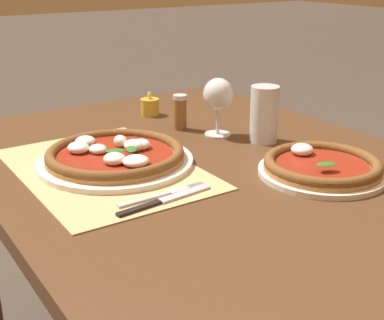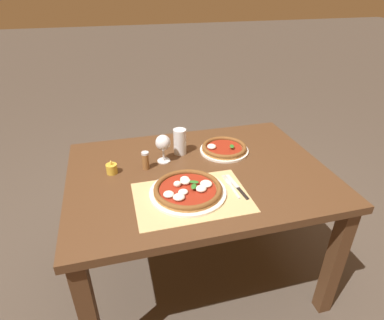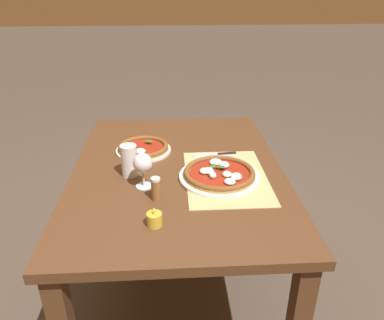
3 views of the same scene
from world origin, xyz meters
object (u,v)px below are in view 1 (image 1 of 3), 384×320
(knife, at_px, (165,200))
(pepper_shaker, at_px, (180,112))
(pizza_near, at_px, (115,156))
(pizza_far, at_px, (322,166))
(pint_glass, at_px, (264,115))
(wine_glass, at_px, (218,97))
(fork, at_px, (164,194))
(votive_candle, at_px, (150,107))

(knife, height_order, pepper_shaker, pepper_shaker)
(pizza_near, bearing_deg, pizza_far, 49.20)
(pint_glass, bearing_deg, wine_glass, -147.62)
(wine_glass, height_order, fork, wine_glass)
(pint_glass, bearing_deg, votive_candle, -162.65)
(fork, bearing_deg, pint_glass, 111.94)
(knife, relative_size, votive_candle, 2.99)
(wine_glass, distance_m, pint_glass, 0.13)
(knife, bearing_deg, fork, 156.19)
(pizza_near, distance_m, knife, 0.24)
(wine_glass, height_order, pepper_shaker, wine_glass)
(knife, bearing_deg, votive_candle, 153.42)
(pizza_far, xyz_separation_m, wine_glass, (-0.35, -0.02, 0.09))
(pizza_near, xyz_separation_m, votive_candle, (-0.33, 0.27, 0.00))
(pizza_near, distance_m, votive_candle, 0.43)
(knife, relative_size, pepper_shaker, 2.22)
(votive_candle, bearing_deg, pizza_near, -39.87)
(pizza_near, relative_size, wine_glass, 2.29)
(votive_candle, height_order, pepper_shaker, pepper_shaker)
(wine_glass, bearing_deg, pizza_near, -80.96)
(fork, bearing_deg, votive_candle, 153.29)
(pint_glass, distance_m, pepper_shaker, 0.24)
(fork, relative_size, pepper_shaker, 2.06)
(pint_glass, bearing_deg, pizza_near, -97.86)
(pepper_shaker, bearing_deg, wine_glass, 27.46)
(knife, xyz_separation_m, votive_candle, (-0.57, 0.28, 0.02))
(wine_glass, bearing_deg, knife, -49.20)
(pint_glass, bearing_deg, pizza_far, -10.35)
(fork, height_order, pepper_shaker, pepper_shaker)
(pizza_far, distance_m, knife, 0.36)
(pizza_near, bearing_deg, votive_candle, 140.13)
(votive_candle, bearing_deg, fork, -26.71)
(wine_glass, bearing_deg, pepper_shaker, -152.54)
(pint_glass, relative_size, pepper_shaker, 1.49)
(pizza_far, xyz_separation_m, votive_candle, (-0.63, -0.07, 0.00))
(votive_candle, bearing_deg, pizza_far, 6.75)
(pizza_far, height_order, pint_glass, pint_glass)
(fork, distance_m, votive_candle, 0.61)
(pizza_near, bearing_deg, pepper_shaker, 119.59)
(fork, height_order, knife, knife)
(pizza_far, distance_m, pint_glass, 0.26)
(pizza_far, relative_size, wine_glass, 1.79)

